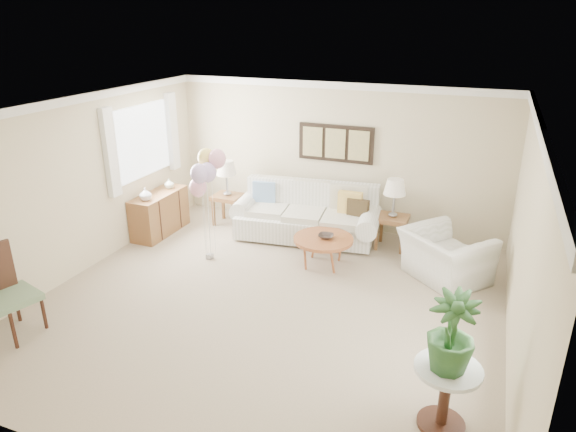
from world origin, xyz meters
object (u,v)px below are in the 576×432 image
object	(u,v)px
accent_chair	(4,290)
balloon_cluster	(206,171)
coffee_table	(323,240)
armchair	(445,256)
sofa	(307,217)

from	to	relation	value
accent_chair	balloon_cluster	size ratio (longest dim) A/B	0.63
coffee_table	accent_chair	bearing A→B (deg)	-133.28
coffee_table	accent_chair	distance (m)	4.33
accent_chair	balloon_cluster	distance (m)	3.09
armchair	balloon_cluster	size ratio (longest dim) A/B	0.63
sofa	coffee_table	xyz separation A→B (m)	(0.61, -0.95, 0.05)
armchair	coffee_table	bearing A→B (deg)	47.84
sofa	armchair	xyz separation A→B (m)	(2.39, -0.71, -0.01)
coffee_table	armchair	distance (m)	1.80
sofa	accent_chair	world-z (taller)	accent_chair
coffee_table	balloon_cluster	xyz separation A→B (m)	(-1.74, -0.44, 1.03)
armchair	accent_chair	xyz separation A→B (m)	(-4.75, -3.38, 0.23)
coffee_table	armchair	bearing A→B (deg)	7.53
sofa	balloon_cluster	distance (m)	2.10
sofa	armchair	size ratio (longest dim) A/B	2.39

